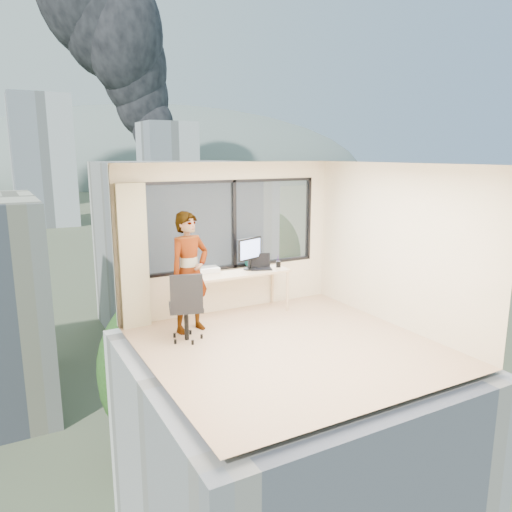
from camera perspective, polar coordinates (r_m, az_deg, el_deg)
floor at (r=7.23m, az=3.86°, el=-10.41°), size 4.00×4.00×0.01m
ceiling at (r=6.69m, az=4.17°, el=10.67°), size 4.00×4.00×0.01m
wall_front at (r=5.32m, az=15.69°, el=-4.26°), size 4.00×0.01×2.60m
wall_left at (r=6.03m, az=-12.25°, el=-2.19°), size 0.01×4.00×2.60m
wall_right at (r=8.08m, az=16.07°, el=1.15°), size 0.01×4.00×2.60m
window_wall at (r=8.55m, az=-2.92°, el=3.71°), size 3.30×0.16×1.55m
curtain at (r=7.91m, az=-14.14°, el=-0.07°), size 0.45×0.14×2.30m
desk at (r=8.47m, az=-2.14°, el=-4.33°), size 1.80×0.60×0.75m
chair at (r=7.33m, az=-8.19°, el=-5.70°), size 0.69×0.69×1.08m
person at (r=7.60m, az=-7.76°, el=-1.90°), size 0.78×0.62×1.88m
monitor at (r=8.48m, az=-0.74°, el=0.29°), size 0.58×0.31×0.57m
game_console at (r=8.41m, az=-5.55°, el=-1.56°), size 0.37×0.32×0.08m
laptop at (r=8.54m, az=0.57°, el=-0.76°), size 0.48×0.49×0.24m
cellphone at (r=8.52m, az=1.24°, el=-1.57°), size 0.11×0.08×0.01m
pen_cup at (r=8.72m, az=2.63°, el=-0.95°), size 0.11×0.11×0.11m
handbag at (r=8.70m, az=-0.64°, el=-0.73°), size 0.23×0.12×0.18m
exterior_ground at (r=126.79m, az=-26.69°, el=3.02°), size 400.00×400.00×0.04m
near_bldg_b at (r=47.16m, az=-8.71°, el=1.06°), size 14.00×13.00×16.00m
near_bldg_c at (r=48.97m, az=15.96°, el=-2.46°), size 12.00×10.00×10.00m
far_tower_b at (r=126.18m, az=-23.65°, el=10.11°), size 13.00×13.00×30.00m
far_tower_c at (r=153.57m, az=-10.25°, el=10.29°), size 15.00×15.00×26.00m
hill_b at (r=342.13m, az=-11.02°, el=8.85°), size 300.00×220.00×96.00m
tree_b at (r=27.68m, az=-9.91°, el=-14.56°), size 7.60×7.60×9.00m
tree_c at (r=53.63m, az=0.74°, el=-0.77°), size 8.40×8.40×10.00m
smoke_plume_b at (r=186.73m, az=-10.60°, el=19.15°), size 30.00×18.00×70.00m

